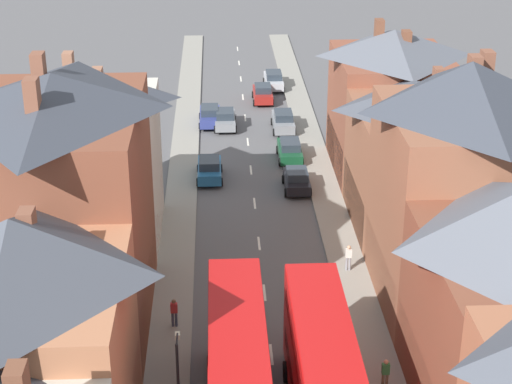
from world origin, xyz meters
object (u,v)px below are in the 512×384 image
(car_mid_white, at_px, (263,93))
(car_parked_left_b, at_px, (290,150))
(double_decker_bus_lead, at_px, (322,373))
(car_mid_black, at_px, (210,115))
(pedestrian_far_left, at_px, (174,311))
(car_far_grey, at_px, (225,119))
(pedestrian_mid_right, at_px, (385,373))
(car_near_silver, at_px, (297,180))
(car_parked_right_a, at_px, (210,169))
(car_parked_left_a, at_px, (274,80))
(double_decker_bus_mid_street, at_px, (237,366))
(pedestrian_far_right, at_px, (349,256))
(car_near_blue, at_px, (283,121))

(car_mid_white, bearing_deg, car_parked_left_b, -84.87)
(double_decker_bus_lead, distance_m, car_mid_white, 45.95)
(car_mid_black, bearing_deg, pedestrian_far_left, -93.24)
(car_far_grey, height_order, pedestrian_mid_right, pedestrian_mid_right)
(double_decker_bus_lead, distance_m, car_near_silver, 25.70)
(car_parked_left_b, bearing_deg, pedestrian_mid_right, -86.11)
(car_far_grey, bearing_deg, car_parked_right_a, -96.69)
(car_parked_left_a, bearing_deg, pedestrian_mid_right, -87.63)
(car_near_silver, bearing_deg, pedestrian_mid_right, -85.14)
(car_far_grey, bearing_deg, double_decker_bus_mid_street, -90.01)
(double_decker_bus_lead, height_order, pedestrian_far_right, double_decker_bus_lead)
(car_mid_white, bearing_deg, car_far_grey, -117.15)
(car_mid_black, relative_size, car_parked_left_b, 0.99)
(car_mid_white, xyz_separation_m, car_far_grey, (-3.60, -7.02, -0.02))
(car_far_grey, xyz_separation_m, pedestrian_far_left, (-3.10, -30.81, 0.21))
(car_far_grey, relative_size, pedestrian_far_right, 2.51)
(car_far_grey, height_order, pedestrian_far_left, pedestrian_far_left)
(car_near_blue, distance_m, car_parked_left_b, 6.67)
(car_parked_left_a, bearing_deg, car_far_grey, -113.42)
(car_near_blue, height_order, car_parked_left_b, car_near_blue)
(double_decker_bus_lead, bearing_deg, car_far_grey, 95.28)
(car_parked_left_a, distance_m, pedestrian_far_left, 42.88)
(double_decker_bus_lead, height_order, car_parked_right_a, double_decker_bus_lead)
(car_parked_left_a, distance_m, car_mid_white, 4.49)
(double_decker_bus_lead, xyz_separation_m, car_far_grey, (-3.59, 38.88, -1.99))
(car_mid_black, xyz_separation_m, car_parked_left_b, (6.20, -8.37, -0.03))
(car_parked_right_a, xyz_separation_m, car_parked_left_b, (6.20, 3.63, -0.03))
(double_decker_bus_mid_street, bearing_deg, car_parked_right_a, 92.72)
(double_decker_bus_lead, xyz_separation_m, car_mid_black, (-4.89, 39.80, -1.97))
(car_near_blue, relative_size, car_mid_black, 1.03)
(double_decker_bus_mid_street, bearing_deg, car_mid_black, 91.89)
(car_mid_black, height_order, pedestrian_mid_right, pedestrian_mid_right)
(car_near_blue, relative_size, car_mid_white, 1.09)
(car_near_silver, height_order, pedestrian_far_left, pedestrian_far_left)
(pedestrian_far_right, bearing_deg, double_decker_bus_lead, -103.41)
(pedestrian_far_right, bearing_deg, car_mid_white, 95.71)
(car_mid_black, relative_size, pedestrian_far_left, 2.64)
(car_parked_right_a, bearing_deg, car_near_silver, -19.64)
(car_parked_right_a, height_order, pedestrian_mid_right, pedestrian_mid_right)
(car_near_silver, height_order, car_parked_left_a, car_parked_left_a)
(car_near_silver, bearing_deg, car_parked_right_a, 160.36)
(car_parked_right_a, bearing_deg, car_parked_left_b, 30.38)
(car_near_silver, bearing_deg, car_parked_left_a, 90.00)
(pedestrian_mid_right, height_order, pedestrian_far_left, same)
(pedestrian_mid_right, bearing_deg, car_far_grey, 100.65)
(double_decker_bus_mid_street, relative_size, car_parked_left_b, 2.53)
(double_decker_bus_mid_street, xyz_separation_m, car_parked_right_a, (-1.29, 27.17, -1.97))
(double_decker_bus_lead, distance_m, car_parked_right_a, 28.29)
(double_decker_bus_mid_street, relative_size, car_near_silver, 2.80)
(double_decker_bus_mid_street, relative_size, pedestrian_far_right, 6.71)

